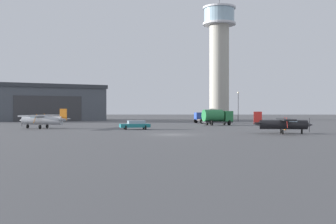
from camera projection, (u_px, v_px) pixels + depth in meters
The scene contains 10 objects.
ground_plane at pixel (173, 135), 51.17m from camera, with size 400.00×400.00×0.00m, color #545456.
control_tower at pixel (219, 55), 124.75m from camera, with size 9.69×9.69×37.40m.
hangar at pixel (41, 103), 115.81m from camera, with size 37.32×32.89×9.72m.
airplane_silver at pixel (43, 119), 66.95m from camera, with size 8.45×10.80×3.17m.
airplane_black at pixel (283, 123), 52.90m from camera, with size 7.43×9.49×2.79m.
truck_flatbed_blue at pixel (202, 118), 93.12m from camera, with size 4.18×6.01×2.37m.
truck_fuel_tanker_green at pixel (217, 116), 81.52m from camera, with size 6.16×4.38×3.04m.
car_teal at pixel (135, 125), 64.13m from camera, with size 4.86×3.07×1.37m.
light_post_east at pixel (238, 104), 105.08m from camera, with size 0.44×0.44×7.48m.
traffic_cone_near_left at pixel (285, 128), 61.93m from camera, with size 0.36×0.36×0.74m.
Camera 1 is at (0.90, -51.15, 3.07)m, focal length 45.00 mm.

